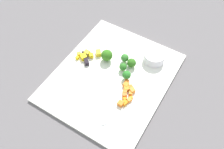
{
  "coord_description": "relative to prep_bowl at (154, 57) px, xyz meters",
  "views": [
    {
      "loc": [
        0.44,
        0.27,
        0.74
      ],
      "look_at": [
        0.0,
        0.0,
        0.02
      ],
      "focal_mm": 38.99,
      "sensor_mm": 36.0,
      "label": 1
    }
  ],
  "objects": [
    {
      "name": "carrot_dice_9",
      "position": [
        0.16,
        -0.03,
        -0.01
      ],
      "size": [
        0.02,
        0.02,
        0.02
      ],
      "primitive_type": "cube",
      "rotation": [
        0.0,
        0.0,
        2.92
      ],
      "color": "orange",
      "rests_on": "cutting_board"
    },
    {
      "name": "broccoli_floret_1",
      "position": [
        0.13,
        -0.05,
        0.0
      ],
      "size": [
        0.03,
        0.03,
        0.04
      ],
      "color": "#8DB355",
      "rests_on": "cutting_board"
    },
    {
      "name": "pepper_dice_4",
      "position": [
        0.15,
        -0.25,
        -0.01
      ],
      "size": [
        0.01,
        0.01,
        0.01
      ],
      "primitive_type": "cube",
      "rotation": [
        0.0,
        0.0,
        3.1
      ],
      "color": "yellow",
      "rests_on": "cutting_board"
    },
    {
      "name": "pepper_dice_1",
      "position": [
        0.11,
        -0.23,
        -0.01
      ],
      "size": [
        0.02,
        0.02,
        0.02
      ],
      "primitive_type": "cube",
      "rotation": [
        0.0,
        0.0,
        3.12
      ],
      "color": "yellow",
      "rests_on": "cutting_board"
    },
    {
      "name": "chef_knife",
      "position": [
        0.19,
        -0.17,
        -0.01
      ],
      "size": [
        0.23,
        0.24,
        0.02
      ],
      "rotation": [
        0.0,
        0.0,
        0.82
      ],
      "color": "silver",
      "rests_on": "cutting_board"
    },
    {
      "name": "pepper_dice_2",
      "position": [
        0.09,
        -0.2,
        -0.01
      ],
      "size": [
        0.03,
        0.03,
        0.02
      ],
      "primitive_type": "cube",
      "rotation": [
        0.0,
        0.0,
        2.28
      ],
      "color": "yellow",
      "rests_on": "cutting_board"
    },
    {
      "name": "carrot_dice_0",
      "position": [
        0.2,
        0.01,
        -0.01
      ],
      "size": [
        0.01,
        0.01,
        0.01
      ],
      "primitive_type": "cube",
      "rotation": [
        0.0,
        0.0,
        0.86
      ],
      "color": "orange",
      "rests_on": "cutting_board"
    },
    {
      "name": "broccoli_floret_2",
      "position": [
        0.07,
        -0.09,
        0.0
      ],
      "size": [
        0.03,
        0.03,
        0.04
      ],
      "color": "#82C15B",
      "rests_on": "cutting_board"
    },
    {
      "name": "cutting_board",
      "position": [
        0.15,
        -0.1,
        -0.02
      ],
      "size": [
        0.47,
        0.39,
        0.01
      ],
      "primitive_type": "cube",
      "color": "white",
      "rests_on": "ground_plane"
    },
    {
      "name": "pepper_dice_5",
      "position": [
        0.12,
        -0.24,
        -0.01
      ],
      "size": [
        0.02,
        0.02,
        0.01
      ],
      "primitive_type": "cube",
      "rotation": [
        0.0,
        0.0,
        2.02
      ],
      "color": "yellow",
      "rests_on": "cutting_board"
    },
    {
      "name": "carrot_dice_11",
      "position": [
        0.19,
        -0.02,
        -0.01
      ],
      "size": [
        0.02,
        0.02,
        0.01
      ],
      "primitive_type": "cube",
      "rotation": [
        0.0,
        0.0,
        1.82
      ],
      "color": "orange",
      "rests_on": "cutting_board"
    },
    {
      "name": "carrot_dice_5",
      "position": [
        0.21,
        -0.01,
        -0.01
      ],
      "size": [
        0.02,
        0.02,
        0.01
      ],
      "primitive_type": "cube",
      "rotation": [
        0.0,
        0.0,
        2.56
      ],
      "color": "orange",
      "rests_on": "cutting_board"
    },
    {
      "name": "carrot_dice_12",
      "position": [
        0.18,
        -0.0,
        -0.01
      ],
      "size": [
        0.02,
        0.02,
        0.01
      ],
      "primitive_type": "cube",
      "rotation": [
        0.0,
        0.0,
        0.38
      ],
      "color": "orange",
      "rests_on": "cutting_board"
    },
    {
      "name": "ground_plane",
      "position": [
        0.15,
        -0.1,
        -0.03
      ],
      "size": [
        4.0,
        4.0,
        0.0
      ],
      "primitive_type": "plane",
      "color": "#625C5E"
    },
    {
      "name": "broccoli_floret_0",
      "position": [
        0.09,
        -0.15,
        0.01
      ],
      "size": [
        0.04,
        0.04,
        0.05
      ],
      "color": "#7FBA5C",
      "rests_on": "cutting_board"
    },
    {
      "name": "carrot_dice_4",
      "position": [
        0.2,
        -0.02,
        -0.01
      ],
      "size": [
        0.02,
        0.02,
        0.01
      ],
      "primitive_type": "cube",
      "rotation": [
        0.0,
        0.0,
        2.24
      ],
      "color": "orange",
      "rests_on": "cutting_board"
    },
    {
      "name": "carrot_dice_8",
      "position": [
        0.22,
        -0.0,
        -0.01
      ],
      "size": [
        0.02,
        0.02,
        0.01
      ],
      "primitive_type": "cube",
      "rotation": [
        0.0,
        0.0,
        1.3
      ],
      "color": "orange",
      "rests_on": "cutting_board"
    },
    {
      "name": "carrot_dice_1",
      "position": [
        0.17,
        -0.0,
        -0.01
      ],
      "size": [
        0.02,
        0.02,
        0.02
      ],
      "primitive_type": "cube",
      "rotation": [
        0.0,
        0.0,
        2.63
      ],
      "color": "orange",
      "rests_on": "cutting_board"
    },
    {
      "name": "pepper_dice_0",
      "position": [
        0.13,
        -0.26,
        -0.01
      ],
      "size": [
        0.02,
        0.02,
        0.01
      ],
      "primitive_type": "cube",
      "rotation": [
        0.0,
        0.0,
        1.04
      ],
      "color": "yellow",
      "rests_on": "cutting_board"
    },
    {
      "name": "broccoli_floret_4",
      "position": [
        0.1,
        -0.08,
        0.0
      ],
      "size": [
        0.03,
        0.03,
        0.03
      ],
      "color": "#95BC60",
      "rests_on": "cutting_board"
    },
    {
      "name": "carrot_dice_3",
      "position": [
        0.17,
        -0.02,
        -0.01
      ],
      "size": [
        0.02,
        0.02,
        0.02
      ],
      "primitive_type": "cube",
      "rotation": [
        0.0,
        0.0,
        2.17
      ],
      "color": "orange",
      "rests_on": "cutting_board"
    },
    {
      "name": "carrot_dice_7",
      "position": [
        0.15,
        -0.04,
        -0.01
      ],
      "size": [
        0.02,
        0.02,
        0.01
      ],
      "primitive_type": "cube",
      "rotation": [
        0.0,
        0.0,
        1.71
      ],
      "color": "orange",
      "rests_on": "cutting_board"
    },
    {
      "name": "carrot_dice_2",
      "position": [
        0.24,
        -0.01,
        -0.01
      ],
      "size": [
        0.02,
        0.02,
        0.02
      ],
      "primitive_type": "cube",
      "rotation": [
        0.0,
        0.0,
        1.5
      ],
      "color": "orange",
      "rests_on": "cutting_board"
    },
    {
      "name": "carrot_dice_10",
      "position": [
        0.21,
        0.01,
        -0.01
      ],
      "size": [
        0.02,
        0.02,
        0.01
      ],
      "primitive_type": "cube",
      "rotation": [
        0.0,
        0.0,
        2.69
      ],
      "color": "orange",
      "rests_on": "cutting_board"
    },
    {
      "name": "pepper_dice_3",
      "position": [
        0.11,
        -0.21,
        -0.01
      ],
      "size": [
        0.02,
        0.02,
        0.02
      ],
      "primitive_type": "cube",
      "rotation": [
        0.0,
        0.0,
        2.31
      ],
      "color": "yellow",
      "rests_on": "cutting_board"
    },
    {
      "name": "prep_bowl",
      "position": [
        0.0,
        0.0,
        0.0
      ],
      "size": [
        0.08,
        0.08,
        0.04
      ],
      "primitive_type": "cylinder",
      "color": "white",
      "rests_on": "cutting_board"
    },
    {
      "name": "broccoli_floret_3",
      "position": [
        0.07,
        -0.06,
        0.0
      ],
      "size": [
        0.03,
        0.03,
        0.04
      ],
      "color": "#85C257",
      "rests_on": "cutting_board"
    },
    {
      "name": "carrot_dice_6",
      "position": [
        0.16,
        -0.01,
        -0.01
      ],
      "size": [
        0.02,
        0.02,
        0.01
      ],
      "primitive_type": "cube",
      "rotation": [
        0.0,
        0.0,
        2.69
      ],
      "color": "orange",
      "rests_on": "cutting_board"
    },
    {
      "name": "pepper_dice_6",
      "position": [
        0.13,
        -0.23,
        -0.01
      ],
      "size": [
        0.03,
        0.03,
        0.02
      ],
      "primitive_type": "cube",
      "rotation": [
        0.0,
        0.0,
        2.52
      ],
      "color": "yellow",
      "rests_on": "cutting_board"
    }
  ]
}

